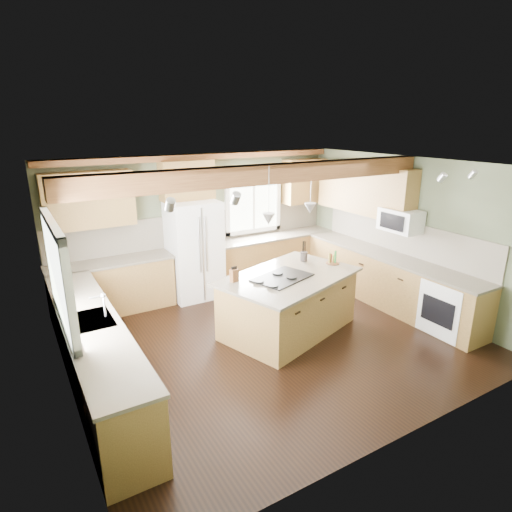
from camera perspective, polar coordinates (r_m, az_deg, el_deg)
floor at (r=6.63m, az=1.84°, el=-10.92°), size 5.60×5.60×0.00m
ceiling at (r=5.85m, az=2.10°, el=12.03°), size 5.60×5.60×0.00m
wall_back at (r=8.26m, az=-7.43°, el=4.41°), size 5.60×0.00×5.60m
wall_left at (r=5.26m, az=-24.83°, el=-4.93°), size 0.00×5.00×5.00m
wall_right at (r=7.93m, az=19.31°, el=3.00°), size 0.00×5.00×5.00m
ceiling_beam at (r=5.95m, az=1.55°, el=10.87°), size 5.55×0.26×0.26m
soffit_trim at (r=7.97m, az=-7.49°, el=12.98°), size 5.55×0.20×0.10m
backsplash_back at (r=8.26m, az=-7.36°, el=3.79°), size 5.58×0.03×0.58m
backsplash_right at (r=7.97m, az=18.91°, el=2.45°), size 0.03×3.70×0.58m
base_cab_back_left at (r=7.73m, az=-18.54°, el=-4.00°), size 2.02×0.60×0.88m
counter_back_left at (r=7.58m, az=-18.88°, el=-0.77°), size 2.06×0.64×0.04m
base_cab_back_right at (r=8.91m, az=2.38°, el=-0.20°), size 2.62×0.60×0.88m
counter_back_right at (r=8.78m, az=2.42°, el=2.66°), size 2.66×0.64×0.04m
base_cab_left at (r=5.69m, az=-20.71°, el=-12.29°), size 0.60×3.70×0.88m
counter_left at (r=5.49m, az=-21.24°, el=-8.11°), size 0.64×3.74×0.04m
base_cab_right at (r=7.99m, az=17.02°, el=-3.14°), size 0.60×3.70×0.88m
counter_right at (r=7.85m, az=17.32°, el=0.01°), size 0.64×3.74×0.04m
upper_cab_back_left at (r=7.42m, az=-21.40°, el=6.97°), size 1.40×0.35×0.90m
upper_cab_over_fridge at (r=7.83m, az=-9.20°, el=9.95°), size 0.96×0.35×0.70m
upper_cab_right at (r=8.27m, az=14.22°, el=8.64°), size 0.35×2.20×0.90m
upper_cab_back_corner at (r=9.13m, az=6.41°, el=9.87°), size 0.90×0.35×0.90m
window_left at (r=5.22m, az=-25.03°, el=-2.17°), size 0.04×1.60×1.05m
window_back at (r=8.69m, az=-0.43°, el=6.92°), size 1.10×0.04×1.00m
sink at (r=5.48m, az=-21.24°, el=-8.06°), size 0.50×0.65×0.03m
faucet at (r=5.45m, az=-19.55°, el=-6.35°), size 0.02×0.02×0.28m
dishwasher at (r=4.61m, az=-17.37°, el=-19.76°), size 0.60×0.60×0.84m
oven at (r=7.25m, az=24.49°, el=-6.24°), size 0.60×0.72×0.84m
microwave at (r=7.68m, az=18.71°, el=4.53°), size 0.40×0.70×0.38m
pendant_left at (r=5.88m, az=1.68°, el=4.96°), size 0.18×0.18×0.16m
pendant_right at (r=6.66m, az=7.23°, el=6.34°), size 0.18×0.18×0.16m
refrigerator at (r=7.91m, az=-8.21°, el=0.79°), size 0.90×0.74×1.80m
island at (r=6.71m, az=4.32°, el=-6.41°), size 2.27×1.77×0.88m
island_top at (r=6.54m, az=4.41°, el=-2.73°), size 2.44×1.94×0.04m
cooktop at (r=6.40m, az=3.52°, el=-2.87°), size 1.00×0.81×0.02m
knife_block at (r=6.24m, az=-2.91°, el=-2.60°), size 0.12×0.10×0.19m
utensil_crock at (r=7.18m, az=6.39°, el=-0.06°), size 0.15×0.15×0.16m
bottle_tray at (r=7.12m, az=10.20°, el=-0.21°), size 0.24×0.24×0.20m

